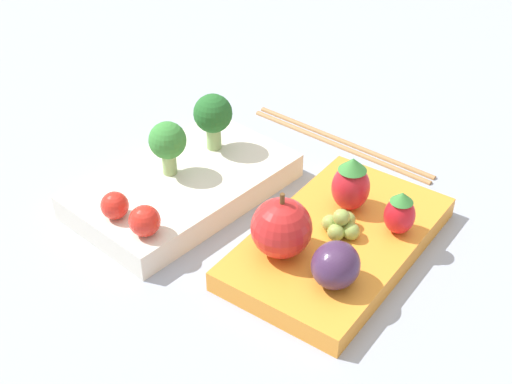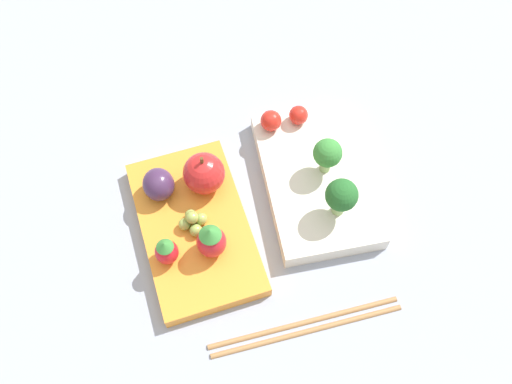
# 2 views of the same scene
# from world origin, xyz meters

# --- Properties ---
(ground_plane) EXTENTS (4.00, 4.00, 0.00)m
(ground_plane) POSITION_xyz_m (0.00, 0.00, 0.00)
(ground_plane) COLOR #939EB2
(bento_box_savoury) EXTENTS (0.21, 0.15, 0.02)m
(bento_box_savoury) POSITION_xyz_m (-0.01, 0.08, 0.01)
(bento_box_savoury) COLOR silver
(bento_box_savoury) RESTS_ON ground_plane
(bento_box_fruit) EXTENTS (0.21, 0.12, 0.02)m
(bento_box_fruit) POSITION_xyz_m (-0.00, -0.08, 0.01)
(bento_box_fruit) COLOR orange
(bento_box_fruit) RESTS_ON ground_plane
(broccoli_floret_0) EXTENTS (0.03, 0.03, 0.05)m
(broccoli_floret_0) POSITION_xyz_m (-0.01, 0.09, 0.06)
(broccoli_floret_0) COLOR #93B770
(broccoli_floret_0) RESTS_ON bento_box_savoury
(broccoli_floret_1) EXTENTS (0.04, 0.04, 0.06)m
(broccoli_floret_1) POSITION_xyz_m (0.04, 0.08, 0.06)
(broccoli_floret_1) COLOR #93B770
(broccoli_floret_1) RESTS_ON bento_box_savoury
(cherry_tomato_0) EXTENTS (0.02, 0.02, 0.02)m
(cherry_tomato_0) POSITION_xyz_m (-0.09, 0.09, 0.04)
(cherry_tomato_0) COLOR red
(cherry_tomato_0) RESTS_ON bento_box_savoury
(cherry_tomato_1) EXTENTS (0.03, 0.03, 0.03)m
(cherry_tomato_1) POSITION_xyz_m (-0.09, 0.05, 0.04)
(cherry_tomato_1) COLOR red
(cherry_tomato_1) RESTS_ON bento_box_savoury
(apple) EXTENTS (0.05, 0.05, 0.06)m
(apple) POSITION_xyz_m (-0.05, -0.05, 0.04)
(apple) COLOR red
(apple) RESTS_ON bento_box_fruit
(strawberry_0) EXTENTS (0.03, 0.03, 0.04)m
(strawberry_0) POSITION_xyz_m (0.03, -0.11, 0.04)
(strawberry_0) COLOR red
(strawberry_0) RESTS_ON bento_box_fruit
(strawberry_1) EXTENTS (0.03, 0.03, 0.05)m
(strawberry_1) POSITION_xyz_m (0.04, -0.07, 0.04)
(strawberry_1) COLOR red
(strawberry_1) RESTS_ON bento_box_fruit
(plum) EXTENTS (0.04, 0.04, 0.04)m
(plum) POSITION_xyz_m (-0.05, -0.10, 0.04)
(plum) COLOR #42284C
(plum) RESTS_ON bento_box_fruit
(grape_cluster) EXTENTS (0.03, 0.03, 0.02)m
(grape_cluster) POSITION_xyz_m (0.00, -0.08, 0.03)
(grape_cluster) COLOR #8EA84C
(grape_cluster) RESTS_ON bento_box_fruit
(chopsticks_pair) EXTENTS (0.04, 0.21, 0.01)m
(chopsticks_pair) POSITION_xyz_m (0.15, 0.00, 0.00)
(chopsticks_pair) COLOR #A37547
(chopsticks_pair) RESTS_ON ground_plane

